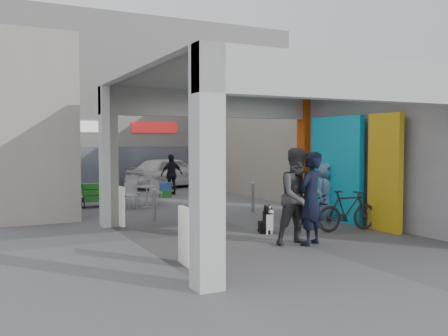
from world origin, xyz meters
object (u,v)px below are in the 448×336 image
white_van (170,172)px  border_collie (266,222)px  man_crates (172,174)px  bicycle_front (319,202)px  bicycle_rear (347,211)px  man_elderly (325,191)px  produce_stand (98,198)px  man_back_turned (299,196)px  cafe_set (141,198)px  man_with_dog (310,198)px

white_van → border_collie: bearing=150.1°
man_crates → bicycle_front: man_crates is taller
bicycle_front → man_crates: bearing=-4.0°
bicycle_rear → man_elderly: bearing=-16.3°
border_collie → produce_stand: bearing=133.4°
man_elderly → white_van: size_ratio=0.37×
bicycle_rear → white_van: 12.58m
man_back_turned → man_crates: 10.39m
bicycle_front → white_van: (-0.26, 11.01, 0.22)m
cafe_set → man_crates: size_ratio=0.85×
man_back_turned → cafe_set: bearing=101.2°
man_back_turned → bicycle_front: size_ratio=1.05×
cafe_set → white_van: 6.89m
man_back_turned → bicycle_rear: size_ratio=1.23×
border_collie → man_elderly: (2.57, 1.14, 0.50)m
man_elderly → produce_stand: bearing=110.1°
white_van → bicycle_front: bearing=161.0°
produce_stand → man_elderly: 7.41m
border_collie → bicycle_rear: bearing=5.9°
cafe_set → white_van: white_van is taller
man_back_turned → man_crates: bearing=86.5°
bicycle_front → bicycle_rear: bicycle_front is taller
man_back_turned → white_van: size_ratio=0.47×
cafe_set → man_crates: (2.19, 3.04, 0.52)m
border_collie → man_crates: (0.98, 8.97, 0.54)m
man_with_dog → man_elderly: (2.42, 2.63, -0.18)m
white_van → produce_stand: bearing=120.2°
bicycle_front → produce_stand: bearing=27.5°
man_with_dog → bicycle_rear: man_with_dog is taller
cafe_set → man_back_turned: size_ratio=0.69×
cafe_set → man_crates: man_crates is taller
cafe_set → produce_stand: size_ratio=1.20×
border_collie → man_elderly: size_ratio=0.45×
cafe_set → man_back_turned: man_back_turned is taller
produce_stand → man_with_dog: man_with_dog is taller
man_elderly → bicycle_rear: size_ratio=0.95×
man_back_turned → produce_stand: bearing=109.3°
produce_stand → border_collie: (2.48, -6.54, -0.02)m
man_back_turned → bicycle_rear: (1.94, 0.79, -0.51)m
produce_stand → man_crates: (3.47, 2.43, 0.52)m
bicycle_front → man_with_dog: bearing=126.6°
man_back_turned → white_van: (2.05, 13.37, -0.28)m
man_back_turned → bicycle_front: (2.31, 2.36, -0.50)m
produce_stand → man_with_dog: 8.48m
border_collie → bicycle_front: 2.49m
cafe_set → man_crates: bearing=54.2°
border_collie → man_with_dog: (0.15, -1.49, 0.68)m
man_elderly → man_crates: size_ratio=0.95×
border_collie → man_with_dog: size_ratio=0.36×
border_collie → white_van: white_van is taller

